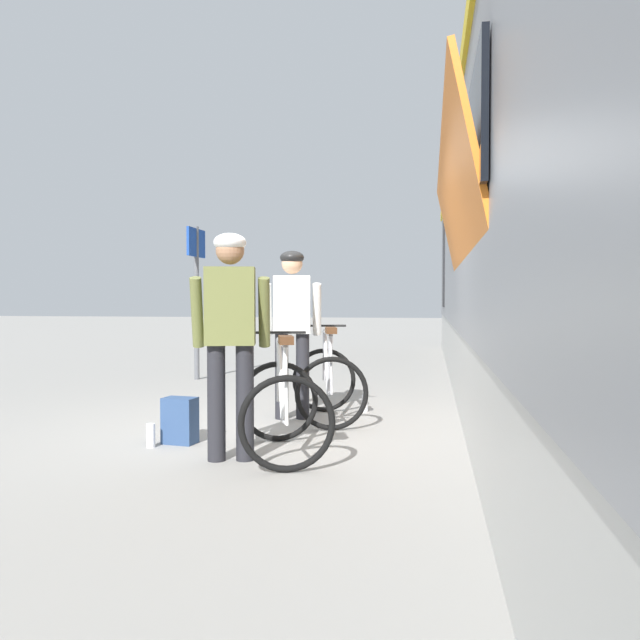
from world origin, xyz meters
name	(u,v)px	position (x,y,z in m)	size (l,w,h in m)	color
ground_plane	(277,430)	(0.00, 0.00, 0.00)	(80.00, 80.00, 0.00)	gray
train_car	(615,227)	(3.24, 0.81, 1.97)	(3.22, 20.93, 3.88)	gray
cyclist_near_in_olive	(230,325)	(-0.08, -1.17, 1.05)	(0.65, 0.40, 1.76)	#232328
cyclist_far_in_white	(292,319)	(0.02, 0.60, 1.05)	(0.65, 0.38, 1.76)	#232328
bicycle_near_white	(282,406)	(0.28, -0.96, 0.40)	(0.99, 1.23, 0.99)	black
bicycle_far_silver	(328,382)	(0.40, 0.57, 0.40)	(0.94, 1.21, 0.99)	black
backpack_on_platform	(180,421)	(-0.69, -0.69, 0.20)	(0.28, 0.18, 0.40)	navy
water_bottle_near_the_bikes	(365,403)	(0.73, 1.14, 0.09)	(0.07, 0.07, 0.19)	silver
water_bottle_by_the_backpack	(151,435)	(-0.88, -0.87, 0.10)	(0.07, 0.07, 0.20)	silver
platform_sign_post	(196,276)	(-2.17, 3.59, 1.62)	(0.08, 0.70, 2.40)	#595B60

